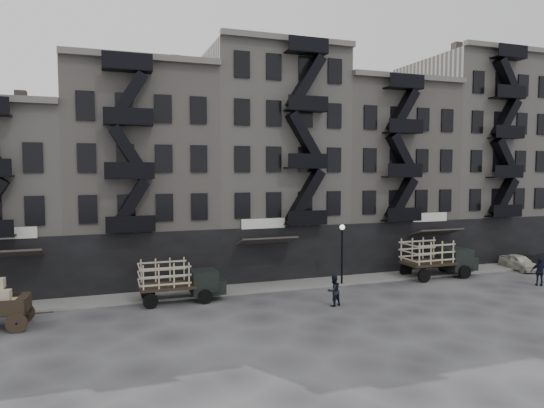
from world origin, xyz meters
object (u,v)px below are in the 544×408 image
object	(u,v)px
stake_truck_east	(438,255)
pedestrian_mid	(334,291)
policeman	(540,272)
stake_truck_west	(179,278)
car_east	(519,262)

from	to	relation	value
stake_truck_east	pedestrian_mid	distance (m)	11.73
stake_truck_east	policeman	xyz separation A→B (m)	(4.93, -4.66, -0.68)
policeman	stake_truck_west	bearing A→B (deg)	27.40
stake_truck_west	policeman	bearing A→B (deg)	-9.26
stake_truck_west	stake_truck_east	xyz separation A→B (m)	(19.35, 0.47, 0.18)
stake_truck_west	pedestrian_mid	bearing A→B (deg)	-24.32
stake_truck_west	car_east	world-z (taller)	stake_truck_west
stake_truck_east	policeman	world-z (taller)	stake_truck_east
stake_truck_west	car_east	bearing A→B (deg)	1.51
pedestrian_mid	policeman	xyz separation A→B (m)	(15.78, -0.25, 0.06)
stake_truck_east	car_east	size ratio (longest dim) A/B	1.59
stake_truck_west	pedestrian_mid	world-z (taller)	stake_truck_west
stake_truck_east	policeman	distance (m)	6.82
car_east	policeman	world-z (taller)	policeman
stake_truck_east	stake_truck_west	bearing A→B (deg)	-179.20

